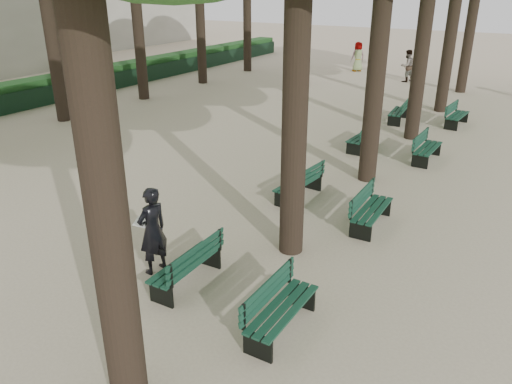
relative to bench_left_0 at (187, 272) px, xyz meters
The scene contains 16 objects.
ground 0.88m from the bench_left_0, 115.97° to the right, with size 120.00×120.00×0.00m, color #C4B294.
bench_left_0 is the anchor object (origin of this frame).
bench_left_1 4.91m from the bench_left_0, 90.00° to the left, with size 0.73×1.84×0.92m.
bench_left_2 10.00m from the bench_left_0, 90.00° to the left, with size 0.66×1.83×0.92m.
bench_left_3 14.35m from the bench_left_0, 90.00° to the left, with size 0.74×1.85×0.92m.
bench_right_0 2.29m from the bench_left_0, ahead, with size 0.57×1.80×0.92m.
bench_right_1 4.84m from the bench_left_0, 62.09° to the left, with size 0.61×1.81×0.92m.
bench_right_2 10.11m from the bench_left_0, 77.05° to the left, with size 0.62×1.82×0.92m.
bench_right_3 15.11m from the bench_left_0, 81.37° to the left, with size 0.71×1.84×0.92m.
man_with_map 1.08m from the bench_left_0, behind, with size 0.68×0.79×1.85m.
pedestrian_e 21.56m from the bench_left_0, 110.01° to the left, with size 1.48×0.32×1.59m, color #262628.
pedestrian_a 23.81m from the bench_left_0, 95.38° to the left, with size 0.90×0.37×1.85m, color #262628.
pedestrian_d 26.50m from the bench_left_0, 103.15° to the left, with size 0.92×0.38×1.88m, color #262628.
fence 18.47m from the bench_left_0, 146.30° to the left, with size 0.08×42.00×0.90m, color black.
hedge 19.06m from the bench_left_0, 147.47° to the left, with size 1.20×42.00×1.20m, color #153E17.
building_far 44.49m from the bench_left_0, 138.76° to the left, with size 12.00×16.00×7.00m, color #B7B2A3.
Camera 1 is at (5.81, -5.73, 5.50)m, focal length 35.00 mm.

